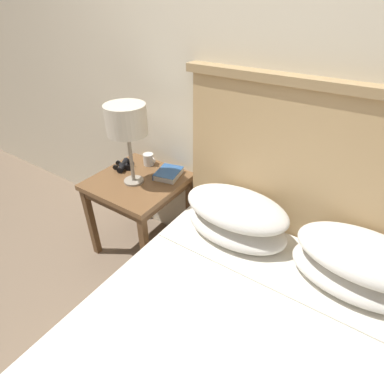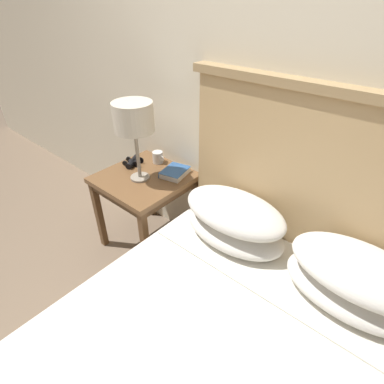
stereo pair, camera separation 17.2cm
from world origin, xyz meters
TOP-DOWN VIEW (x-y plane):
  - ground_plane at (0.00, 0.00)m, footprint 20.00×20.00m
  - wall_back at (0.00, 0.96)m, footprint 8.00×0.06m
  - nightstand at (-0.60, 0.64)m, footprint 0.58×0.58m
  - bed at (0.46, 0.01)m, footprint 1.58×2.08m
  - table_lamp at (-0.60, 0.60)m, footprint 0.25×0.25m
  - book_on_nightstand at (-0.45, 0.79)m, footprint 0.19×0.22m
  - binoculars_pair at (-0.79, 0.70)m, footprint 0.16×0.16m
  - coffee_mug at (-0.67, 0.84)m, footprint 0.10×0.08m

SIDE VIEW (x-z plane):
  - ground_plane at x=0.00m, z-range 0.00..0.00m
  - bed at x=0.46m, z-range -0.37..0.97m
  - nightstand at x=-0.60m, z-range 0.22..0.83m
  - book_on_nightstand at x=-0.45m, z-range 0.61..0.65m
  - binoculars_pair at x=-0.79m, z-range 0.61..0.66m
  - coffee_mug at x=-0.67m, z-range 0.61..0.69m
  - table_lamp at x=-0.60m, z-range 0.77..1.29m
  - wall_back at x=0.00m, z-range 0.00..2.60m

